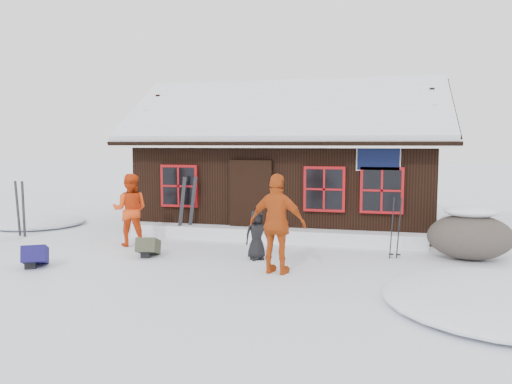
% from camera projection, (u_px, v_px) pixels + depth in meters
% --- Properties ---
extents(ground, '(120.00, 120.00, 0.00)m').
position_uv_depth(ground, '(184.00, 257.00, 10.95)').
color(ground, white).
rests_on(ground, ground).
extents(mountain_hut, '(8.90, 6.09, 4.42)m').
position_uv_depth(mountain_hut, '(291.00, 173.00, 15.24)').
color(mountain_hut, black).
rests_on(mountain_hut, ground).
extents(snow_drift, '(7.60, 0.60, 0.35)m').
position_uv_depth(snow_drift, '(272.00, 234.00, 12.74)').
color(snow_drift, white).
rests_on(snow_drift, ground).
extents(snow_mounds, '(20.60, 13.20, 0.48)m').
position_uv_depth(snow_mounds, '(275.00, 244.00, 12.35)').
color(snow_mounds, white).
rests_on(snow_mounds, ground).
extents(skier_orange_left, '(1.01, 0.88, 1.76)m').
position_uv_depth(skier_orange_left, '(130.00, 210.00, 12.14)').
color(skier_orange_left, '#E64110').
rests_on(skier_orange_left, ground).
extents(skier_orange_right, '(1.19, 0.65, 1.93)m').
position_uv_depth(skier_orange_right, '(277.00, 224.00, 9.50)').
color(skier_orange_right, '#BE4913').
rests_on(skier_orange_right, ground).
extents(skier_crouched, '(0.62, 0.56, 1.07)m').
position_uv_depth(skier_crouched, '(257.00, 235.00, 10.70)').
color(skier_crouched, black).
rests_on(skier_crouched, ground).
extents(boulder, '(1.78, 1.33, 1.04)m').
position_uv_depth(boulder, '(470.00, 235.00, 10.72)').
color(boulder, '#514941').
rests_on(boulder, ground).
extents(ski_pair_mid, '(0.39, 0.15, 1.54)m').
position_uv_depth(ski_pair_mid, '(21.00, 210.00, 13.39)').
color(ski_pair_mid, black).
rests_on(ski_pair_mid, ground).
extents(ski_pair_right, '(0.51, 0.28, 1.67)m').
position_uv_depth(ski_pair_right, '(187.00, 208.00, 13.18)').
color(ski_pair_right, black).
rests_on(ski_pair_right, ground).
extents(ski_poles, '(0.24, 0.12, 1.37)m').
position_uv_depth(ski_poles, '(395.00, 229.00, 10.81)').
color(ski_poles, black).
rests_on(ski_poles, ground).
extents(backpack_blue, '(0.70, 0.76, 0.33)m').
position_uv_depth(backpack_blue, '(35.00, 259.00, 10.07)').
color(backpack_blue, '#171351').
rests_on(backpack_blue, ground).
extents(backpack_olive, '(0.53, 0.64, 0.31)m').
position_uv_depth(backpack_olive, '(148.00, 250.00, 11.02)').
color(backpack_olive, '#3C3D2C').
rests_on(backpack_olive, ground).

